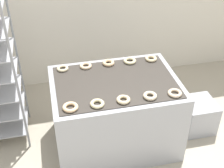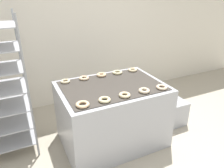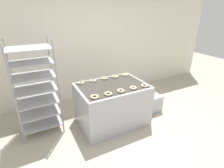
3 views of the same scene
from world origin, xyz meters
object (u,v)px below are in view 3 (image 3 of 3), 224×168
(donut_near_rightmost, at_px, (144,86))
(donut_far_rightmost, at_px, (125,75))
(fryer_machine, at_px, (112,104))
(donut_near_left, at_px, (108,94))
(donut_near_right, at_px, (133,88))
(donut_near_leftmost, at_px, (95,97))
(donut_far_center, at_px, (104,78))
(donut_near_center, at_px, (121,91))
(donut_far_leftmost, at_px, (81,83))
(baking_rack_cart, at_px, (36,88))
(donut_far_left, at_px, (93,80))
(glaze_bin, at_px, (151,102))
(donut_far_right, at_px, (115,76))

(donut_near_rightmost, height_order, donut_far_rightmost, donut_far_rightmost)
(fryer_machine, height_order, donut_near_left, donut_near_left)
(donut_near_left, distance_m, donut_near_right, 0.51)
(donut_near_leftmost, relative_size, donut_far_center, 1.08)
(fryer_machine, height_order, donut_near_right, donut_near_right)
(donut_near_left, xyz_separation_m, donut_near_center, (0.25, 0.00, 0.00))
(donut_near_center, distance_m, donut_far_leftmost, 0.84)
(donut_near_leftmost, relative_size, donut_near_rightmost, 1.06)
(donut_near_leftmost, xyz_separation_m, donut_far_center, (0.50, 0.68, 0.00))
(fryer_machine, relative_size, donut_far_center, 9.90)
(fryer_machine, relative_size, donut_near_leftmost, 9.16)
(baking_rack_cart, relative_size, donut_near_left, 13.00)
(donut_far_center, bearing_deg, donut_far_left, -178.90)
(glaze_bin, xyz_separation_m, donut_far_left, (-1.27, 0.34, 0.66))
(donut_near_center, distance_m, donut_far_left, 0.71)
(donut_near_right, height_order, donut_far_center, same)
(fryer_machine, bearing_deg, donut_near_rightmost, -33.63)
(donut_far_left, bearing_deg, donut_far_leftmost, 178.96)
(donut_near_center, height_order, donut_far_right, donut_near_center)
(donut_far_left, height_order, donut_far_rightmost, donut_far_rightmost)
(glaze_bin, relative_size, donut_near_leftmost, 2.71)
(donut_near_right, relative_size, donut_far_center, 1.00)
(donut_near_left, bearing_deg, donut_far_leftmost, 110.28)
(fryer_machine, relative_size, donut_near_left, 9.82)
(glaze_bin, bearing_deg, donut_far_right, 156.58)
(donut_near_right, bearing_deg, baking_rack_cart, 155.38)
(donut_far_right, bearing_deg, baking_rack_cart, 178.06)
(baking_rack_cart, height_order, donut_far_leftmost, baking_rack_cart)
(donut_far_left, bearing_deg, donut_near_rightmost, -41.99)
(donut_near_rightmost, bearing_deg, donut_far_right, 111.05)
(glaze_bin, bearing_deg, donut_near_center, -162.05)
(donut_near_right, xyz_separation_m, donut_far_right, (-0.01, 0.67, -0.00))
(donut_far_center, bearing_deg, donut_near_right, -69.30)
(baking_rack_cart, xyz_separation_m, donut_far_leftmost, (0.81, -0.04, -0.03))
(baking_rack_cart, distance_m, donut_far_right, 1.55)
(donut_near_rightmost, distance_m, donut_far_center, 0.85)
(donut_far_left, xyz_separation_m, donut_far_right, (0.50, -0.00, 0.00))
(donut_far_leftmost, bearing_deg, donut_near_rightmost, -34.24)
(donut_near_center, relative_size, donut_far_rightmost, 1.00)
(donut_near_left, xyz_separation_m, donut_far_left, (-0.00, 0.67, -0.00))
(fryer_machine, distance_m, donut_near_center, 0.55)
(donut_near_left, relative_size, donut_far_rightmost, 1.02)
(donut_near_rightmost, relative_size, donut_far_right, 0.97)
(donut_near_right, xyz_separation_m, donut_far_rightmost, (0.23, 0.66, -0.00))
(fryer_machine, bearing_deg, donut_far_center, 89.22)
(fryer_machine, relative_size, baking_rack_cart, 0.76)
(donut_far_leftmost, bearing_deg, donut_near_leftmost, -89.54)
(donut_near_left, xyz_separation_m, donut_near_rightmost, (0.75, -0.00, -0.00))
(baking_rack_cart, height_order, donut_far_right, baking_rack_cart)
(donut_near_right, xyz_separation_m, donut_far_left, (-0.51, 0.67, -0.00))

